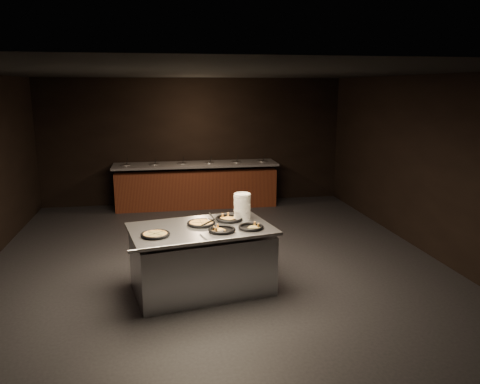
% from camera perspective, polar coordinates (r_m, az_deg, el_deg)
% --- Properties ---
extents(room, '(7.02, 8.02, 2.92)m').
position_cam_1_polar(room, '(7.10, -3.14, 2.52)').
color(room, black).
rests_on(room, ground).
extents(salad_bar, '(3.70, 0.83, 1.18)m').
position_cam_1_polar(salad_bar, '(10.77, -5.34, 0.52)').
color(salad_bar, '#5F2C16').
rests_on(salad_bar, ground).
extents(serving_counter, '(2.03, 1.51, 0.89)m').
position_cam_1_polar(serving_counter, '(6.38, -4.70, -8.28)').
color(serving_counter, silver).
rests_on(serving_counter, ground).
extents(plate_stack, '(0.23, 0.23, 0.36)m').
position_cam_1_polar(plate_stack, '(6.56, 0.27, -1.76)').
color(plate_stack, white).
rests_on(plate_stack, serving_counter).
extents(pan_veggie_whole, '(0.37, 0.37, 0.04)m').
position_cam_1_polar(pan_veggie_whole, '(5.95, -10.30, -5.11)').
color(pan_veggie_whole, black).
rests_on(pan_veggie_whole, serving_counter).
extents(pan_cheese_whole, '(0.39, 0.39, 0.04)m').
position_cam_1_polar(pan_cheese_whole, '(6.35, -4.75, -3.80)').
color(pan_cheese_whole, black).
rests_on(pan_cheese_whole, serving_counter).
extents(pan_cheese_slices_a, '(0.39, 0.39, 0.04)m').
position_cam_1_polar(pan_cheese_slices_a, '(6.55, -1.33, -3.25)').
color(pan_cheese_slices_a, black).
rests_on(pan_cheese_slices_a, serving_counter).
extents(pan_cheese_slices_b, '(0.35, 0.35, 0.04)m').
position_cam_1_polar(pan_cheese_slices_b, '(6.05, -2.21, -4.62)').
color(pan_cheese_slices_b, black).
rests_on(pan_cheese_slices_b, serving_counter).
extents(pan_veggie_slices, '(0.34, 0.34, 0.04)m').
position_cam_1_polar(pan_veggie_slices, '(6.16, 1.34, -4.29)').
color(pan_veggie_slices, black).
rests_on(pan_veggie_slices, serving_counter).
extents(server_left, '(0.24, 0.26, 0.16)m').
position_cam_1_polar(server_left, '(6.33, -3.56, -3.34)').
color(server_left, silver).
rests_on(server_left, serving_counter).
extents(server_right, '(0.32, 0.20, 0.17)m').
position_cam_1_polar(server_right, '(6.02, -3.66, -4.11)').
color(server_right, silver).
rests_on(server_right, serving_counter).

